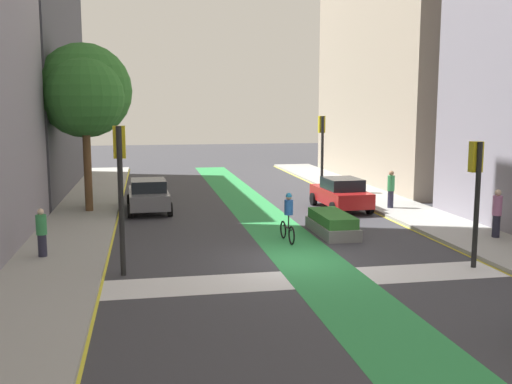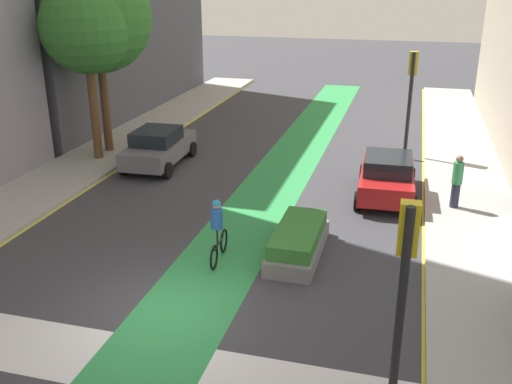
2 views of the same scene
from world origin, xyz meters
name	(u,v)px [view 1 (image 1 of 2)]	position (x,y,z in m)	size (l,w,h in m)	color
ground_plane	(293,261)	(0.00, 0.00, 0.00)	(120.00, 120.00, 0.00)	#38383D
bike_lane_paint	(309,260)	(0.52, 0.00, 0.00)	(2.40, 60.00, 0.01)	#2D8C47
crosswalk_band	(310,279)	(0.00, -2.00, 0.00)	(12.00, 1.80, 0.01)	silver
sidewalk_left	(53,271)	(-7.50, 0.00, 0.07)	(3.00, 60.00, 0.15)	#9E9E99
curb_stripe_left	(104,270)	(-6.00, 0.00, 0.01)	(0.16, 60.00, 0.01)	yellow
sidewalk_right	(501,249)	(7.50, 0.00, 0.07)	(3.00, 60.00, 0.15)	#9E9E99
curb_stripe_right	(462,252)	(6.00, 0.00, 0.01)	(0.16, 60.00, 0.01)	yellow
traffic_signal_near_right	(476,179)	(5.37, -1.64, 2.77)	(0.35, 0.52, 3.93)	black
traffic_signal_near_left	(120,172)	(-5.39, -0.49, 3.10)	(0.35, 0.52, 4.44)	black
traffic_signal_far_right	(322,140)	(5.17, 13.84, 3.13)	(0.35, 0.52, 4.47)	black
car_red_right_far	(341,193)	(4.66, 8.89, 0.80)	(2.14, 4.26, 1.57)	#A51919
car_grey_left_far	(148,195)	(-4.56, 10.09, 0.80)	(2.15, 4.26, 1.57)	slate
cyclist_in_lane	(288,216)	(0.49, 2.70, 0.97)	(0.32, 1.73, 1.86)	black
pedestrian_sidewalk_right_a	(391,189)	(6.92, 8.16, 1.07)	(0.34, 0.34, 1.80)	#262638
pedestrian_sidewalk_left_a	(42,232)	(-8.03, 1.56, 0.95)	(0.34, 0.34, 1.58)	#262638
pedestrian_sidewalk_right_b	(497,213)	(8.16, 1.39, 1.08)	(0.34, 0.34, 1.80)	#262638
street_tree_near	(84,91)	(-7.42, 11.14, 5.72)	(4.46, 4.46, 7.83)	brown
street_tree_far	(85,97)	(-7.31, 10.04, 5.43)	(3.61, 3.61, 7.12)	brown
median_planter	(332,224)	(2.52, 3.68, 0.40)	(1.29, 3.25, 0.85)	slate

